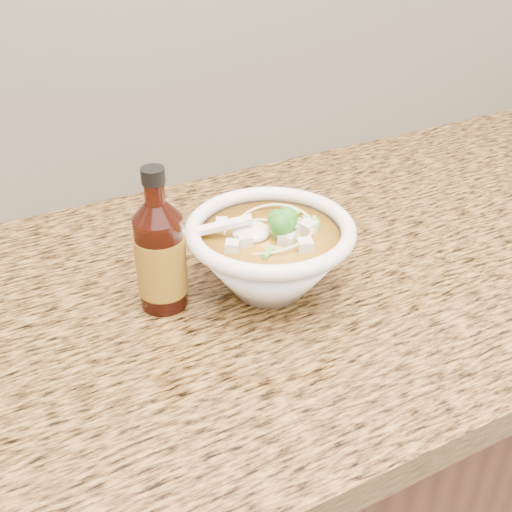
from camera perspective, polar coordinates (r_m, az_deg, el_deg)
name	(u,v)px	position (r m, az deg, el deg)	size (l,w,h in m)	color
cabinet	(261,497)	(1.19, 0.41, -20.63)	(4.00, 0.65, 0.86)	#33190F
counter_slab	(262,285)	(0.87, 0.53, -2.60)	(4.00, 0.68, 0.04)	olive
soup_bowl	(270,255)	(0.81, 1.25, 0.08)	(0.23, 0.21, 0.12)	white
hot_sauce_bottle	(161,256)	(0.77, -8.48, -0.02)	(0.07, 0.07, 0.18)	#3E1008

